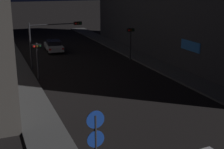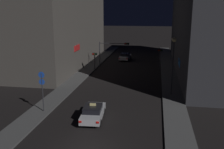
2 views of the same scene
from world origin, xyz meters
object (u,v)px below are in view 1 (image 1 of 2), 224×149
far_car (54,46)px  traffic_light_right_kerb (131,37)px  traffic_light_overhead (53,33)px  traffic_light_left_kerb (37,53)px

far_car → traffic_light_right_kerb: size_ratio=1.28×
traffic_light_overhead → traffic_light_right_kerb: bearing=-2.4°
traffic_light_left_kerb → traffic_light_right_kerb: bearing=18.9°
traffic_light_left_kerb → traffic_light_right_kerb: size_ratio=0.91×
traffic_light_overhead → traffic_light_right_kerb: (8.35, -0.35, -0.80)m
traffic_light_overhead → far_car: bearing=78.4°
traffic_light_left_kerb → traffic_light_right_kerb: (10.58, 3.63, 0.21)m
far_car → traffic_light_left_kerb: size_ratio=1.40×
traffic_light_left_kerb → far_car: bearing=71.6°
traffic_light_overhead → traffic_light_left_kerb: bearing=-119.3°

